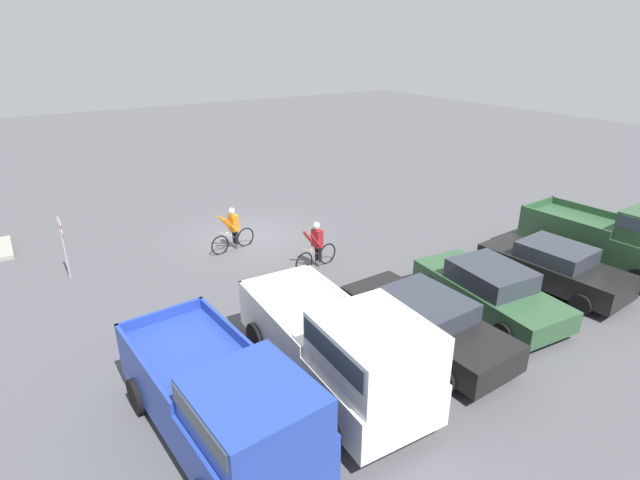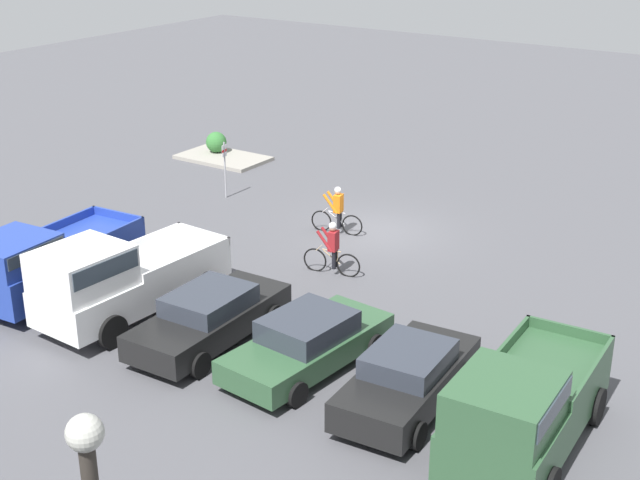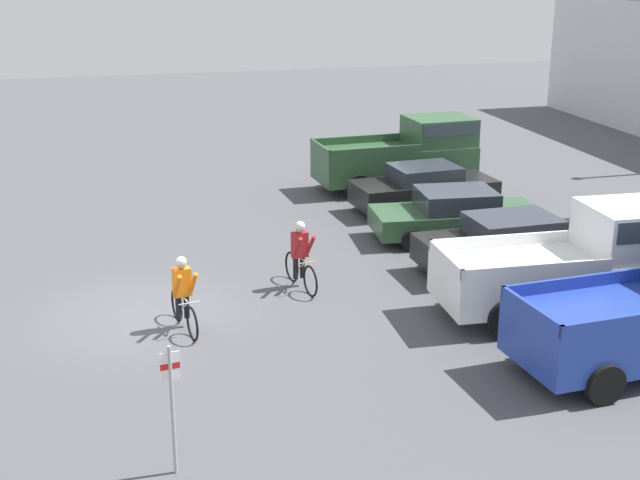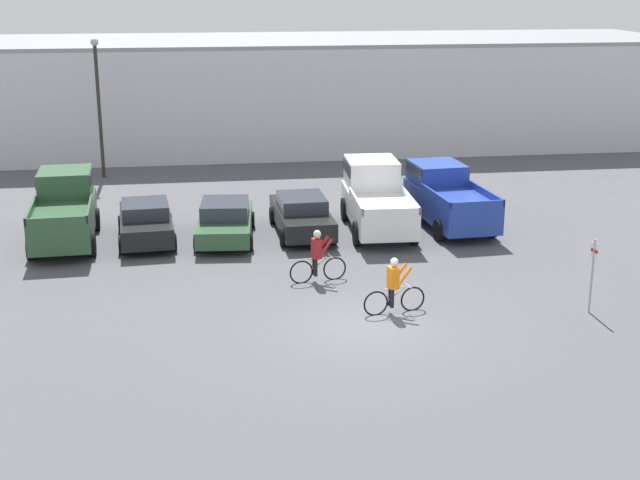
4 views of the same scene
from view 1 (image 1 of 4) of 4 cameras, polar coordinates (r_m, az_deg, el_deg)
ground_plane at (r=19.79m, az=-8.05°, el=0.35°), size 80.00×80.00×0.00m
pickup_truck_0 at (r=19.08m, az=31.18°, el=0.17°), size 2.42×5.38×2.33m
sedan_0 at (r=17.10m, az=25.12°, el=-2.74°), size 2.19×4.48×1.42m
sedan_1 at (r=15.04m, az=18.78°, el=-5.26°), size 2.33×4.74×1.39m
sedan_2 at (r=12.96m, az=11.90°, el=-9.04°), size 2.09×4.76×1.42m
pickup_truck_1 at (r=10.85m, az=2.63°, el=-12.15°), size 2.45×5.61×2.39m
pickup_truck_2 at (r=9.87m, az=-11.02°, el=-17.57°), size 2.54×5.36×2.15m
cyclist_0 at (r=18.44m, az=-9.94°, el=1.21°), size 1.83×0.54×1.65m
cyclist_1 at (r=16.73m, az=-0.41°, el=-0.62°), size 1.82×0.53×1.67m
fire_lane_sign at (r=17.79m, az=-27.33°, el=-0.14°), size 0.07×0.30×2.14m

